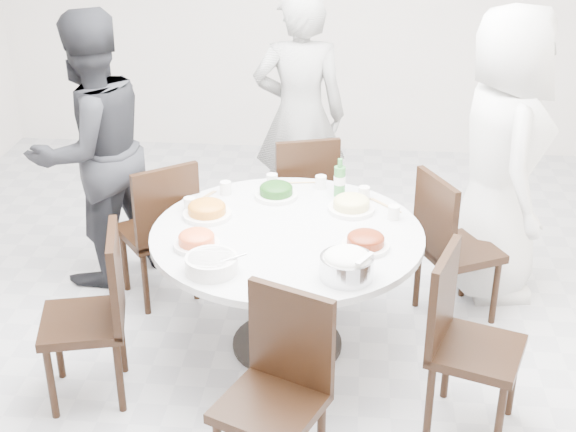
# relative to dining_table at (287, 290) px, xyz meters

# --- Properties ---
(floor) EXTENTS (6.00, 6.00, 0.01)m
(floor) POSITION_rel_dining_table_xyz_m (0.09, 0.23, -0.38)
(floor) COLOR #BBBCC0
(floor) RESTS_ON ground
(dining_table) EXTENTS (1.50, 1.50, 0.75)m
(dining_table) POSITION_rel_dining_table_xyz_m (0.00, 0.00, 0.00)
(dining_table) COLOR silver
(dining_table) RESTS_ON floor
(chair_ne) EXTENTS (0.56, 0.56, 0.95)m
(chair_ne) POSITION_rel_dining_table_xyz_m (1.00, 0.43, 0.10)
(chair_ne) COLOR black
(chair_ne) RESTS_ON floor
(chair_n) EXTENTS (0.52, 0.52, 0.95)m
(chair_n) POSITION_rel_dining_table_xyz_m (-0.00, 1.07, 0.10)
(chair_n) COLOR black
(chair_n) RESTS_ON floor
(chair_nw) EXTENTS (0.59, 0.59, 0.95)m
(chair_nw) POSITION_rel_dining_table_xyz_m (-0.87, 0.50, 0.10)
(chair_nw) COLOR black
(chair_nw) RESTS_ON floor
(chair_sw) EXTENTS (0.51, 0.51, 0.95)m
(chair_sw) POSITION_rel_dining_table_xyz_m (-1.01, -0.54, 0.10)
(chair_sw) COLOR black
(chair_sw) RESTS_ON floor
(chair_s) EXTENTS (0.55, 0.55, 0.95)m
(chair_s) POSITION_rel_dining_table_xyz_m (0.03, -1.11, 0.10)
(chair_s) COLOR black
(chair_s) RESTS_ON floor
(chair_se) EXTENTS (0.53, 0.53, 0.95)m
(chair_se) POSITION_rel_dining_table_xyz_m (0.98, -0.60, 0.10)
(chair_se) COLOR black
(chair_se) RESTS_ON floor
(diner_right) EXTENTS (0.68, 0.96, 1.85)m
(diner_right) POSITION_rel_dining_table_xyz_m (1.25, 0.79, 0.55)
(diner_right) COLOR silver
(diner_right) RESTS_ON floor
(diner_middle) EXTENTS (0.69, 0.48, 1.80)m
(diner_middle) POSITION_rel_dining_table_xyz_m (-0.05, 1.50, 0.52)
(diner_middle) COLOR black
(diner_middle) RESTS_ON floor
(diner_left) EXTENTS (1.07, 1.10, 1.79)m
(diner_left) POSITION_rel_dining_table_xyz_m (-1.31, 0.73, 0.52)
(diner_left) COLOR black
(diner_left) RESTS_ON floor
(dish_greens) EXTENTS (0.25, 0.25, 0.07)m
(dish_greens) POSITION_rel_dining_table_xyz_m (-0.11, 0.44, 0.41)
(dish_greens) COLOR white
(dish_greens) RESTS_ON dining_table
(dish_pale) EXTENTS (0.27, 0.27, 0.07)m
(dish_pale) POSITION_rel_dining_table_xyz_m (0.34, 0.29, 0.41)
(dish_pale) COLOR white
(dish_pale) RESTS_ON dining_table
(dish_orange) EXTENTS (0.28, 0.28, 0.07)m
(dish_orange) POSITION_rel_dining_table_xyz_m (-0.47, 0.14, 0.41)
(dish_orange) COLOR white
(dish_orange) RESTS_ON dining_table
(dish_redbrown) EXTENTS (0.25, 0.25, 0.06)m
(dish_redbrown) POSITION_rel_dining_table_xyz_m (0.43, -0.16, 0.41)
(dish_redbrown) COLOR white
(dish_redbrown) RESTS_ON dining_table
(dish_tofu) EXTENTS (0.24, 0.24, 0.06)m
(dish_tofu) POSITION_rel_dining_table_xyz_m (-0.46, -0.22, 0.41)
(dish_tofu) COLOR white
(dish_tofu) RESTS_ON dining_table
(rice_bowl) EXTENTS (0.27, 0.27, 0.11)m
(rice_bowl) POSITION_rel_dining_table_xyz_m (0.34, -0.47, 0.43)
(rice_bowl) COLOR silver
(rice_bowl) RESTS_ON dining_table
(soup_bowl) EXTENTS (0.26, 0.26, 0.08)m
(soup_bowl) POSITION_rel_dining_table_xyz_m (-0.33, -0.47, 0.42)
(soup_bowl) COLOR white
(soup_bowl) RESTS_ON dining_table
(beverage_bottle) EXTENTS (0.07, 0.07, 0.24)m
(beverage_bottle) POSITION_rel_dining_table_xyz_m (0.27, 0.50, 0.49)
(beverage_bottle) COLOR #307A35
(beverage_bottle) RESTS_ON dining_table
(tea_cups) EXTENTS (0.07, 0.07, 0.08)m
(tea_cups) POSITION_rel_dining_table_xyz_m (0.03, 0.63, 0.42)
(tea_cups) COLOR white
(tea_cups) RESTS_ON dining_table
(chopsticks) EXTENTS (0.24, 0.04, 0.01)m
(chopsticks) POSITION_rel_dining_table_xyz_m (0.01, 0.68, 0.38)
(chopsticks) COLOR tan
(chopsticks) RESTS_ON dining_table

